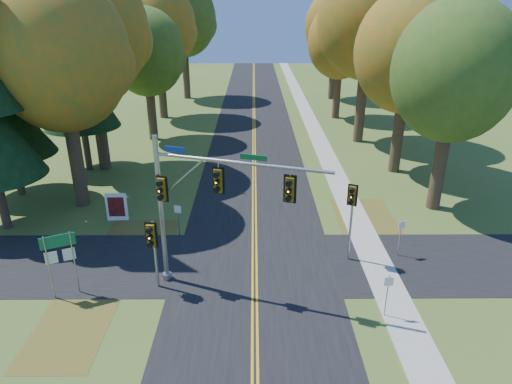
{
  "coord_description": "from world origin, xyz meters",
  "views": [
    {
      "loc": [
        -0.03,
        -17.92,
        12.4
      ],
      "look_at": [
        0.08,
        3.75,
        3.2
      ],
      "focal_mm": 32.0,
      "sensor_mm": 36.0,
      "label": 1
    }
  ],
  "objects_px": {
    "east_signal_pole": "(352,204)",
    "route_sign_cluster": "(60,253)",
    "traffic_mast": "(199,197)",
    "info_kiosk": "(117,207)"
  },
  "relations": [
    {
      "from": "route_sign_cluster",
      "to": "info_kiosk",
      "type": "distance_m",
      "value": 7.75
    },
    {
      "from": "route_sign_cluster",
      "to": "info_kiosk",
      "type": "bearing_deg",
      "value": 63.36
    },
    {
      "from": "traffic_mast",
      "to": "route_sign_cluster",
      "type": "xyz_separation_m",
      "value": [
        -6.13,
        -0.61,
        -2.37
      ]
    },
    {
      "from": "traffic_mast",
      "to": "east_signal_pole",
      "type": "height_order",
      "value": "traffic_mast"
    },
    {
      "from": "east_signal_pole",
      "to": "route_sign_cluster",
      "type": "xyz_separation_m",
      "value": [
        -13.25,
        -2.85,
        -1.01
      ]
    },
    {
      "from": "info_kiosk",
      "to": "traffic_mast",
      "type": "bearing_deg",
      "value": -50.99
    },
    {
      "from": "traffic_mast",
      "to": "east_signal_pole",
      "type": "bearing_deg",
      "value": 35.56
    },
    {
      "from": "east_signal_pole",
      "to": "route_sign_cluster",
      "type": "height_order",
      "value": "east_signal_pole"
    },
    {
      "from": "east_signal_pole",
      "to": "info_kiosk",
      "type": "xyz_separation_m",
      "value": [
        -13.02,
        4.77,
        -2.36
      ]
    },
    {
      "from": "east_signal_pole",
      "to": "info_kiosk",
      "type": "height_order",
      "value": "east_signal_pole"
    }
  ]
}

